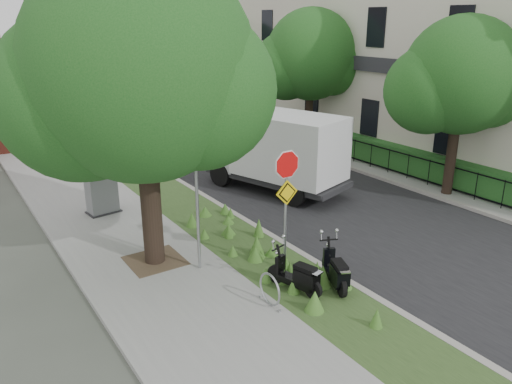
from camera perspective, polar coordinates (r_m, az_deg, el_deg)
ground at (r=13.36m, az=9.69°, el=-8.45°), size 120.00×120.00×0.00m
sidewalk_near at (r=19.89m, az=-20.10°, el=0.18°), size 3.50×60.00×0.12m
verge at (r=20.62m, az=-12.73°, el=1.56°), size 2.00×60.00×0.12m
kerb_near at (r=20.97m, az=-10.19°, el=2.04°), size 0.20×60.00×0.13m
road at (r=22.52m, az=-2.01°, el=3.37°), size 7.00×60.00×0.01m
kerb_far at (r=24.45m, az=5.02°, el=4.72°), size 0.20×60.00×0.13m
footpath_far at (r=25.52m, az=8.03°, el=5.21°), size 3.20×60.00×0.12m
street_tree_main at (r=12.19m, az=-13.39°, el=12.40°), size 6.21×5.54×7.66m
bare_post at (r=12.17m, az=-6.78°, el=-0.23°), size 0.08×0.08×4.00m
bike_hoop at (r=11.20m, az=1.59°, el=-11.06°), size 0.06×0.78×0.77m
sign_assembly at (r=12.02m, az=3.51°, el=0.66°), size 0.94×0.08×3.22m
fence_far at (r=24.74m, az=6.34°, el=6.29°), size 0.04×24.00×1.00m
hedge_far at (r=25.18m, az=7.58°, el=6.47°), size 1.00×24.00×1.10m
terrace_houses at (r=27.16m, az=13.85°, el=14.46°), size 7.40×26.40×8.20m
far_tree_a at (r=18.63m, az=22.17°, el=11.62°), size 4.60×4.10×6.22m
far_tree_b at (r=24.06m, az=6.10°, el=14.86°), size 4.83×4.31×6.56m
far_tree_c at (r=30.68m, az=-3.75°, el=15.05°), size 4.37×3.89×5.93m
scooter_near at (r=11.70m, az=5.05°, el=-9.85°), size 0.58×1.50×0.73m
scooter_far at (r=11.97m, az=9.21°, el=-9.30°), size 0.74×1.47×0.74m
box_truck at (r=18.47m, az=2.43°, el=5.01°), size 3.63×5.87×2.49m
utility_cabinet at (r=16.95m, az=-17.21°, el=-0.17°), size 1.09×0.79×1.36m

